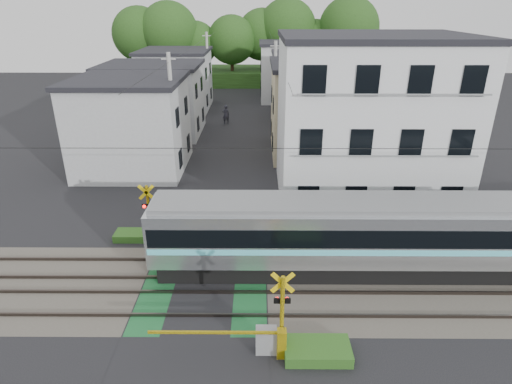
{
  "coord_description": "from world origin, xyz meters",
  "views": [
    {
      "loc": [
        2.23,
        -14.66,
        10.75
      ],
      "look_at": [
        2.1,
        5.0,
        2.07
      ],
      "focal_mm": 30.0,
      "sensor_mm": 36.0,
      "label": 1
    }
  ],
  "objects_px": {
    "crossing_signal_near": "(269,335)",
    "crossing_signal_far": "(160,228)",
    "apartment_block": "(368,120)",
    "pedestrian": "(226,115)"
  },
  "relations": [
    {
      "from": "crossing_signal_near",
      "to": "crossing_signal_far",
      "type": "height_order",
      "value": "same"
    },
    {
      "from": "pedestrian",
      "to": "crossing_signal_near",
      "type": "bearing_deg",
      "value": 83.51
    },
    {
      "from": "apartment_block",
      "to": "pedestrian",
      "type": "relative_size",
      "value": 5.46
    },
    {
      "from": "crossing_signal_near",
      "to": "crossing_signal_far",
      "type": "distance_m",
      "value": 8.95
    },
    {
      "from": "crossing_signal_far",
      "to": "pedestrian",
      "type": "bearing_deg",
      "value": 85.83
    },
    {
      "from": "crossing_signal_near",
      "to": "pedestrian",
      "type": "height_order",
      "value": "crossing_signal_near"
    },
    {
      "from": "crossing_signal_near",
      "to": "pedestrian",
      "type": "bearing_deg",
      "value": 96.78
    },
    {
      "from": "crossing_signal_far",
      "to": "pedestrian",
      "type": "xyz_separation_m",
      "value": [
        1.64,
        22.45,
        0.22
      ]
    },
    {
      "from": "crossing_signal_near",
      "to": "apartment_block",
      "type": "height_order",
      "value": "apartment_block"
    },
    {
      "from": "apartment_block",
      "to": "pedestrian",
      "type": "height_order",
      "value": "apartment_block"
    }
  ]
}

